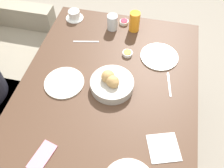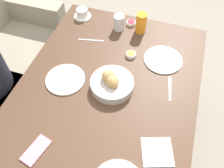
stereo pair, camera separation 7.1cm
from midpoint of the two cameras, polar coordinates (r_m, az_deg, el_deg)
ground_plane at (r=2.00m, az=-2.32°, el=-15.43°), size 10.00×10.00×0.00m
dining_table at (r=1.40m, az=-3.21°, el=-5.33°), size 1.50×1.02×0.76m
bread_basket at (r=1.33m, az=-1.60°, el=0.16°), size 0.25×0.25×0.12m
plate_near_right at (r=1.54m, az=10.00°, el=6.50°), size 0.24×0.24×0.01m
plate_far_center at (r=1.42m, az=-12.83°, el=0.29°), size 0.23×0.23×0.01m
juice_glass at (r=1.67m, az=4.19°, el=14.71°), size 0.07×0.07×0.14m
water_tumbler at (r=1.69m, az=-1.15°, el=14.58°), size 0.07×0.07×0.11m
coffee_cup at (r=1.82m, az=-10.21°, el=15.97°), size 0.13×0.13×0.06m
jam_bowl_berry at (r=1.76m, az=1.74°, el=14.66°), size 0.06×0.06×0.03m
jam_bowl_honey at (r=1.52m, az=2.41°, el=7.33°), size 0.06×0.06×0.03m
fork_silver at (r=1.63m, az=-7.53°, el=10.07°), size 0.05×0.17×0.00m
knife_silver at (r=1.41m, az=12.19°, el=-0.11°), size 0.17×0.04×0.00m
napkin at (r=1.21m, az=10.61°, el=-14.89°), size 0.19×0.19×0.00m
cell_phone at (r=1.23m, az=-18.13°, el=-16.30°), size 0.16×0.11×0.01m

